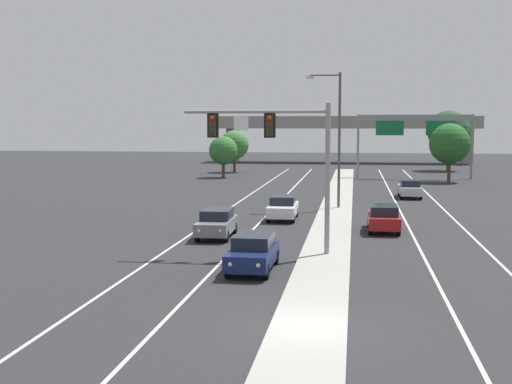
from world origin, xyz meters
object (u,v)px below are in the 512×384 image
car_receding_silver (410,188)px  highway_sign_gantry (415,126)px  tree_far_left_a (223,151)px  street_lamp_median (336,132)px  tree_far_right_c (450,144)px  car_oncoming_navy (253,252)px  car_oncoming_grey (217,223)px  car_receding_red (384,218)px  overhead_signal_mast (281,146)px  tree_far_left_b (234,145)px  tree_far_right_b (449,131)px  car_oncoming_white (283,207)px

car_receding_silver → highway_sign_gantry: size_ratio=0.34×
car_receding_silver → tree_far_left_a: tree_far_left_a is taller
street_lamp_median → tree_far_right_c: (11.64, 25.52, -1.58)m
car_oncoming_navy → car_oncoming_grey: 8.90m
car_receding_red → highway_sign_gantry: (5.11, 39.91, 5.34)m
street_lamp_median → tree_far_left_a: street_lamp_median is taller
overhead_signal_mast → car_receding_silver: size_ratio=1.61×
car_oncoming_grey → tree_far_left_a: size_ratio=0.91×
car_receding_silver → tree_far_left_b: (-20.54, 28.19, 2.80)m
car_oncoming_grey → tree_far_left_b: size_ratio=0.81×
car_oncoming_grey → car_receding_red: same height
car_oncoming_navy → tree_far_right_b: 68.26m
highway_sign_gantry → tree_far_left_a: highway_sign_gantry is taller
car_receding_silver → street_lamp_median: bearing=-124.7°
tree_far_right_b → overhead_signal_mast: bearing=-104.5°
tree_far_left_a → street_lamp_median: bearing=-63.3°
car_oncoming_navy → tree_far_right_b: (16.92, 65.97, 4.55)m
street_lamp_median → highway_sign_gantry: 31.04m
tree_far_right_c → car_oncoming_navy: bearing=-107.2°
overhead_signal_mast → tree_far_left_b: size_ratio=1.30×
street_lamp_median → tree_far_left_b: 39.83m
street_lamp_median → car_oncoming_white: (-3.33, -5.93, -4.97)m
car_receding_red → tree_far_right_c: bearing=76.5°
car_receding_silver → tree_far_right_b: 36.51m
tree_far_left_a → tree_far_right_b: tree_far_right_b is taller
highway_sign_gantry → tree_far_right_b: tree_far_right_b is taller
street_lamp_median → car_receding_red: size_ratio=2.24×
car_oncoming_white → tree_far_left_b: (-11.08, 43.01, 2.80)m
overhead_signal_mast → car_oncoming_navy: (-0.80, -3.55, -4.50)m
street_lamp_median → car_oncoming_navy: (-2.94, -21.72, -4.97)m
tree_far_right_b → tree_far_left_b: bearing=-165.8°
car_oncoming_navy → tree_far_right_b: bearing=75.6°
car_receding_red → tree_far_left_a: size_ratio=0.91×
highway_sign_gantry → tree_far_right_c: 5.90m
car_oncoming_grey → highway_sign_gantry: highway_sign_gantry is taller
car_oncoming_grey → overhead_signal_mast: bearing=-48.7°
overhead_signal_mast → tree_far_left_b: 56.61m
overhead_signal_mast → tree_far_right_c: overhead_signal_mast is taller
car_oncoming_white → highway_sign_gantry: size_ratio=0.34×
car_receding_silver → car_oncoming_grey: bearing=-119.0°
tree_far_left_a → overhead_signal_mast: bearing=-75.5°
car_receding_silver → highway_sign_gantry: 21.81m
car_oncoming_white → tree_far_right_c: bearing=64.5°
street_lamp_median → tree_far_right_b: size_ratio=1.22×
car_oncoming_white → tree_far_right_c: size_ratio=0.70×
highway_sign_gantry → tree_far_left_b: highway_sign_gantry is taller
car_oncoming_grey → tree_far_left_a: (-7.85, 41.55, 2.40)m
car_oncoming_grey → tree_far_right_b: tree_far_right_b is taller
car_oncoming_navy → tree_far_right_b: tree_far_right_b is taller
car_oncoming_grey → tree_far_right_b: 61.34m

